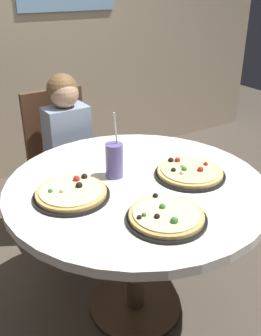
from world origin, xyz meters
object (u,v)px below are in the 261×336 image
object	(u,v)px
dining_table	(136,202)
pizza_pepperoni	(72,193)
chair_wooden	(62,156)
soda_cup	(114,160)
pizza_veggie	(166,216)
diner_child	(75,173)
pizza_cheese	(190,172)

from	to	relation	value
dining_table	pizza_pepperoni	world-z (taller)	pizza_pepperoni
dining_table	chair_wooden	distance (m)	0.90
pizza_pepperoni	soda_cup	xyz separation A→B (m)	(0.24, 0.07, 0.06)
dining_table	pizza_veggie	world-z (taller)	pizza_veggie
chair_wooden	pizza_pepperoni	bearing A→B (deg)	-108.95
chair_wooden	diner_child	bearing A→B (deg)	-88.55
diner_child	pizza_veggie	bearing A→B (deg)	-93.73
diner_child	pizza_pepperoni	size ratio (longest dim) A/B	3.38
chair_wooden	soda_cup	bearing A→B (deg)	-93.70
chair_wooden	diner_child	world-z (taller)	diner_child
soda_cup	diner_child	bearing A→B (deg)	84.76
soda_cup	dining_table	bearing A→B (deg)	-62.18
chair_wooden	soda_cup	distance (m)	0.85
pizza_veggie	dining_table	bearing A→B (deg)	78.25
diner_child	pizza_veggie	world-z (taller)	diner_child
pizza_veggie	pizza_pepperoni	size ratio (longest dim) A/B	0.96
pizza_pepperoni	diner_child	bearing A→B (deg)	66.10
dining_table	diner_child	world-z (taller)	diner_child
pizza_cheese	soda_cup	distance (m)	0.35
chair_wooden	pizza_pepperoni	world-z (taller)	chair_wooden
diner_child	pizza_cheese	size ratio (longest dim) A/B	3.33
pizza_veggie	pizza_cheese	xyz separation A→B (m)	(0.31, 0.23, 0.00)
chair_wooden	diner_child	size ratio (longest dim) A/B	0.88
pizza_veggie	soda_cup	xyz separation A→B (m)	(0.01, 0.41, 0.06)
pizza_veggie	pizza_cheese	bearing A→B (deg)	37.42
dining_table	diner_child	size ratio (longest dim) A/B	1.08
pizza_cheese	pizza_pepperoni	size ratio (longest dim) A/B	1.01
dining_table	soda_cup	xyz separation A→B (m)	(-0.05, 0.10, 0.18)
chair_wooden	pizza_veggie	size ratio (longest dim) A/B	3.07
pizza_pepperoni	soda_cup	distance (m)	0.26
diner_child	pizza_pepperoni	world-z (taller)	diner_child
diner_child	pizza_pepperoni	distance (m)	0.79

